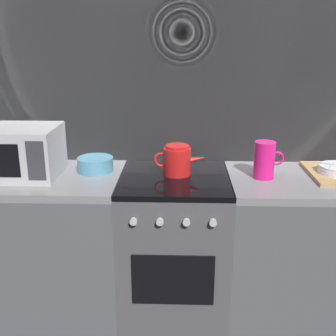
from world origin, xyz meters
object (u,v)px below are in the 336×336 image
at_px(stove_unit, 174,251).
at_px(mixing_bowl, 95,164).
at_px(microwave, 16,151).
at_px(kettle, 177,160).
at_px(pitcher, 265,160).

distance_m(stove_unit, mixing_bowl, 0.67).
bearing_deg(microwave, mixing_bowl, 11.18).
bearing_deg(stove_unit, kettle, 71.53).
relative_size(kettle, mixing_bowl, 1.42).
bearing_deg(microwave, stove_unit, -0.26).
bearing_deg(pitcher, microwave, 179.93).
relative_size(stove_unit, mixing_bowl, 4.50).
relative_size(stove_unit, kettle, 3.16).
distance_m(stove_unit, kettle, 0.53).
height_order(microwave, pitcher, microwave).
bearing_deg(microwave, pitcher, -0.07).
bearing_deg(kettle, pitcher, -5.13).
bearing_deg(microwave, kettle, 2.63).
bearing_deg(stove_unit, pitcher, 0.27).
height_order(microwave, mixing_bowl, microwave).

